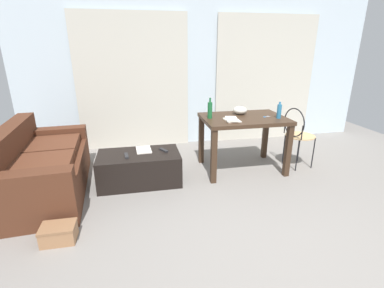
{
  "coord_description": "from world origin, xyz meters",
  "views": [
    {
      "loc": [
        -1.14,
        -1.76,
        1.66
      ],
      "look_at": [
        -0.43,
        1.72,
        0.42
      ],
      "focal_mm": 26.08,
      "sensor_mm": 36.0,
      "label": 1
    }
  ],
  "objects": [
    {
      "name": "wire_chair",
      "position": [
        1.06,
        1.63,
        0.54
      ],
      "size": [
        0.41,
        0.43,
        0.87
      ],
      "color": "tan",
      "rests_on": "ground"
    },
    {
      "name": "couch",
      "position": [
        -2.29,
        1.53,
        0.31
      ],
      "size": [
        0.98,
        1.78,
        0.81
      ],
      "color": "#4C2819",
      "rests_on": "ground"
    },
    {
      "name": "ground_plane",
      "position": [
        0.0,
        1.14,
        0.0
      ],
      "size": [
        7.39,
        7.39,
        0.0
      ],
      "primitive_type": "plane",
      "color": "gray"
    },
    {
      "name": "wall_back",
      "position": [
        0.0,
        3.08,
        1.27
      ],
      "size": [
        6.07,
        0.1,
        2.54
      ],
      "primitive_type": "cube",
      "color": "silver",
      "rests_on": "ground"
    },
    {
      "name": "coffee_table",
      "position": [
        -1.15,
        1.57,
        0.2
      ],
      "size": [
        1.02,
        0.57,
        0.39
      ],
      "color": "black",
      "rests_on": "ground"
    },
    {
      "name": "bottle_near",
      "position": [
        -0.19,
        1.74,
        0.87
      ],
      "size": [
        0.06,
        0.06,
        0.27
      ],
      "color": "#195B2D",
      "rests_on": "craft_table"
    },
    {
      "name": "tv_remote_primary",
      "position": [
        -0.83,
        1.6,
        0.4
      ],
      "size": [
        0.11,
        0.16,
        0.02
      ],
      "primitive_type": "cube",
      "rotation": [
        0.0,
        0.0,
        0.48
      ],
      "color": "#232326",
      "rests_on": "coffee_table"
    },
    {
      "name": "scissors",
      "position": [
        0.58,
        1.66,
        0.76
      ],
      "size": [
        0.1,
        0.07,
        0.0
      ],
      "color": "#9EA0A5",
      "rests_on": "craft_table"
    },
    {
      "name": "tv_remote_secondary",
      "position": [
        -1.3,
        1.5,
        0.4
      ],
      "size": [
        0.06,
        0.17,
        0.02
      ],
      "primitive_type": "cube",
      "rotation": [
        0.0,
        0.0,
        0.09
      ],
      "color": "#232326",
      "rests_on": "coffee_table"
    },
    {
      "name": "curtains",
      "position": [
        0.0,
        3.0,
        1.1
      ],
      "size": [
        4.15,
        0.03,
        2.19
      ],
      "color": "beige",
      "rests_on": "ground"
    },
    {
      "name": "bottle_far",
      "position": [
        0.71,
        1.56,
        0.86
      ],
      "size": [
        0.06,
        0.06,
        0.22
      ],
      "color": "teal",
      "rests_on": "craft_table"
    },
    {
      "name": "shoebox",
      "position": [
        -1.9,
        0.53,
        0.08
      ],
      "size": [
        0.3,
        0.21,
        0.16
      ],
      "color": "#996B47",
      "rests_on": "ground"
    },
    {
      "name": "bowl",
      "position": [
        0.29,
        1.88,
        0.82
      ],
      "size": [
        0.2,
        0.2,
        0.11
      ],
      "primitive_type": "ellipsoid",
      "color": "beige",
      "rests_on": "craft_table"
    },
    {
      "name": "book_stack",
      "position": [
        0.06,
        1.56,
        0.78
      ],
      "size": [
        0.2,
        0.29,
        0.03
      ],
      "color": "silver",
      "rests_on": "craft_table"
    },
    {
      "name": "magazine",
      "position": [
        -1.08,
        1.68,
        0.4
      ],
      "size": [
        0.2,
        0.28,
        0.01
      ],
      "primitive_type": "cube",
      "rotation": [
        0.0,
        0.0,
        0.05
      ],
      "color": "silver",
      "rests_on": "coffee_table"
    },
    {
      "name": "craft_table",
      "position": [
        0.28,
        1.71,
        0.65
      ],
      "size": [
        1.12,
        0.79,
        0.76
      ],
      "color": "#382619",
      "rests_on": "ground"
    }
  ]
}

